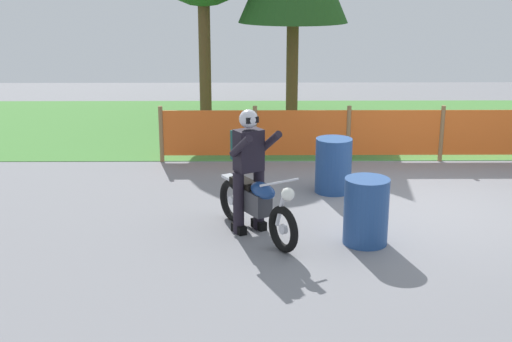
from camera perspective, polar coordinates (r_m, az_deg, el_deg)
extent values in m
cube|color=gray|center=(10.69, 14.13, -2.91)|extent=(24.00, 24.00, 0.02)
cube|color=#4C8C3D|center=(16.02, 9.20, 3.80)|extent=(24.00, 6.18, 0.01)
cylinder|color=olive|center=(12.77, -7.91, 3.06)|extent=(0.08, 0.08, 1.05)
cylinder|color=olive|center=(12.66, -0.09, 3.11)|extent=(0.08, 0.08, 1.05)
cylinder|color=olive|center=(12.80, 7.71, 3.09)|extent=(0.08, 0.08, 1.05)
cylinder|color=olive|center=(13.16, 15.23, 3.03)|extent=(0.08, 0.08, 1.05)
cube|color=orange|center=(12.68, -4.02, 3.18)|extent=(1.66, 0.02, 0.85)
cube|color=orange|center=(12.70, 3.83, 3.19)|extent=(1.66, 0.02, 0.85)
cube|color=orange|center=(12.94, 11.53, 3.15)|extent=(1.66, 0.02, 0.85)
cube|color=orange|center=(13.41, 18.81, 3.06)|extent=(1.66, 0.02, 0.85)
cylinder|color=brown|center=(16.34, -4.29, 9.53)|extent=(0.28, 0.28, 3.00)
cylinder|color=brown|center=(16.23, 3.03, 8.24)|extent=(0.28, 0.28, 2.29)
torus|color=black|center=(8.63, 2.28, -4.87)|extent=(0.40, 0.57, 0.60)
cylinder|color=silver|center=(8.63, 2.28, -4.87)|extent=(0.12, 0.14, 0.13)
torus|color=black|center=(9.69, -2.03, -2.46)|extent=(0.40, 0.57, 0.60)
cylinder|color=silver|center=(9.69, -2.03, -2.46)|extent=(0.12, 0.14, 0.13)
cube|color=#38383D|center=(9.14, -0.15, -2.51)|extent=(0.48, 0.60, 0.30)
ellipsoid|color=navy|center=(8.90, 0.57, -1.63)|extent=(0.44, 0.54, 0.21)
cube|color=black|center=(9.27, -0.91, -1.06)|extent=(0.45, 0.56, 0.09)
cube|color=silver|center=(9.59, -2.05, -0.60)|extent=(0.30, 0.37, 0.04)
cylinder|color=silver|center=(8.58, 2.09, -3.05)|extent=(0.16, 0.22, 0.54)
sphere|color=white|center=(8.39, 2.67, -1.95)|extent=(0.23, 0.23, 0.17)
cylinder|color=silver|center=(8.51, 1.98, -0.95)|extent=(0.50, 0.31, 0.03)
cylinder|color=silver|center=(9.50, -0.35, -3.22)|extent=(0.32, 0.48, 0.07)
cylinder|color=black|center=(9.34, 0.24, -2.35)|extent=(0.21, 0.21, 0.86)
cube|color=black|center=(9.47, 0.24, -4.47)|extent=(0.23, 0.28, 0.12)
cylinder|color=black|center=(9.19, -1.46, -2.68)|extent=(0.21, 0.21, 0.86)
cube|color=black|center=(9.31, -1.45, -4.83)|extent=(0.23, 0.28, 0.12)
cube|color=black|center=(9.06, -0.62, 1.74)|extent=(0.43, 0.39, 0.56)
cylinder|color=black|center=(8.99, 1.17, 2.44)|extent=(0.33, 0.47, 0.38)
cylinder|color=black|center=(8.77, -1.26, 2.08)|extent=(0.33, 0.47, 0.38)
sphere|color=silver|center=(8.96, -0.63, 4.37)|extent=(0.34, 0.34, 0.25)
cube|color=black|center=(8.88, -0.30, 4.26)|extent=(0.17, 0.12, 0.08)
cube|color=#194C47|center=(9.19, -1.16, 2.21)|extent=(0.32, 0.28, 0.40)
cylinder|color=navy|center=(10.98, 6.47, 0.46)|extent=(0.58, 0.58, 0.88)
cylinder|color=navy|center=(8.96, 9.17, -3.33)|extent=(0.58, 0.58, 0.88)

